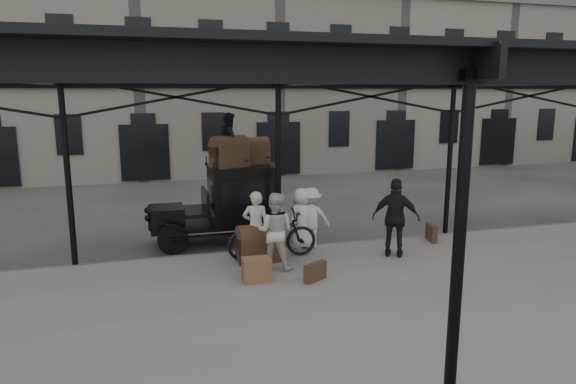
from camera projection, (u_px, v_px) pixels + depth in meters
name	position (u px, v px, depth m)	size (l,w,h in m)	color
ground	(301.00, 279.00, 11.66)	(120.00, 120.00, 0.00)	#383533
platform	(333.00, 311.00, 9.76)	(28.00, 8.00, 0.15)	slate
canopy	(332.00, 68.00, 9.14)	(22.50, 9.00, 4.74)	black
building_frontage	(201.00, 37.00, 27.28)	(64.00, 8.00, 14.00)	slate
taxi	(232.00, 200.00, 14.30)	(3.65, 1.55, 2.18)	black
porter_left	(256.00, 227.00, 12.24)	(0.63, 0.41, 1.73)	beige
porter_midleft	(275.00, 231.00, 11.73)	(0.87, 0.68, 1.79)	beige
porter_centre	(302.00, 218.00, 13.33)	(0.78, 0.51, 1.59)	silver
porter_official	(396.00, 218.00, 12.59)	(1.15, 0.48, 1.96)	black
porter_right	(311.00, 218.00, 13.39)	(1.02, 0.59, 1.59)	beige
bicycle	(272.00, 235.00, 12.55)	(0.78, 2.23, 1.17)	black
porter_roof	(230.00, 139.00, 13.87)	(0.70, 0.55, 1.45)	black
steamer_trunk_roof_near	(229.00, 154.00, 13.79)	(0.96, 0.59, 0.70)	#473321
steamer_trunk_roof_far	(253.00, 153.00, 14.42)	(0.85, 0.52, 0.62)	#473321
steamer_trunk_platform	(259.00, 246.00, 12.36)	(1.03, 0.63, 0.76)	#473321
wicker_hamper	(257.00, 270.00, 11.07)	(0.60, 0.45, 0.50)	olive
suitcase_upright	(431.00, 233.00, 14.06)	(0.15, 0.60, 0.45)	#473321
suitcase_flat	(315.00, 272.00, 11.09)	(0.60, 0.15, 0.40)	#473321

